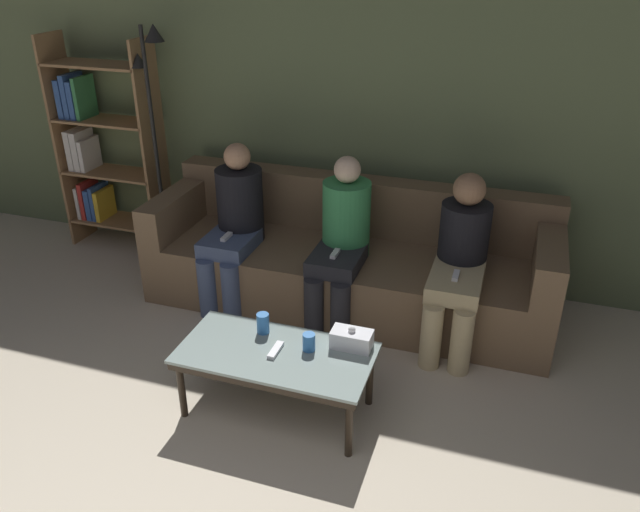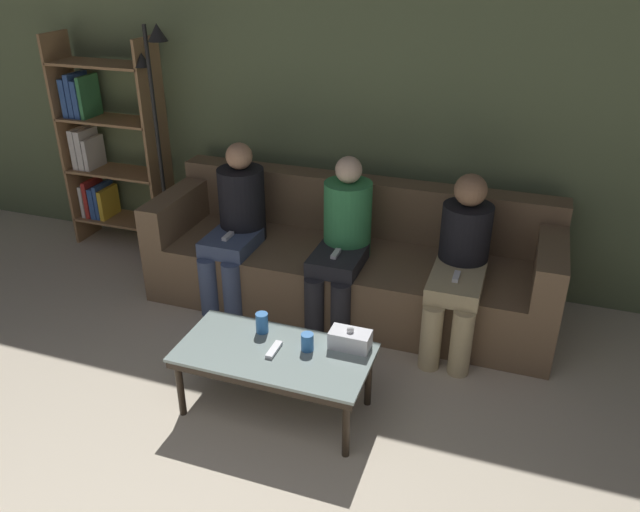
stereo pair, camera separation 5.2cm
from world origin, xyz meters
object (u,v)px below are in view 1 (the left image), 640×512
couch (349,262)px  cup_near_left (263,323)px  cup_near_right (309,342)px  seated_person_left_end (235,221)px  game_remote (276,350)px  seated_person_mid_right (460,258)px  coffee_table (276,358)px  seated_person_mid_left (342,237)px  tissue_box (352,339)px  standing_lamp (155,124)px  bookshelf (99,149)px

couch → cup_near_left: (-0.18, -1.12, 0.15)m
couch → cup_near_right: (0.12, -1.20, 0.14)m
seated_person_left_end → game_remote: bearing=-55.7°
cup_near_left → game_remote: size_ratio=0.79×
couch → seated_person_mid_right: (0.78, -0.24, 0.28)m
coffee_table → seated_person_mid_left: seated_person_mid_left is taller
tissue_box → seated_person_mid_right: bearing=62.4°
standing_lamp → seated_person_mid_right: size_ratio=1.68×
cup_near_right → game_remote: 0.18m
cup_near_left → standing_lamp: size_ratio=0.06×
bookshelf → standing_lamp: standing_lamp is taller
couch → tissue_box: couch is taller
seated_person_mid_right → tissue_box: bearing=-117.6°
cup_near_left → seated_person_left_end: seated_person_left_end is taller
couch → tissue_box: (0.33, -1.10, 0.14)m
couch → seated_person_mid_left: 0.36m
game_remote → bookshelf: size_ratio=0.09×
seated_person_mid_right → seated_person_mid_left: bearing=177.9°
coffee_table → standing_lamp: bearing=136.8°
game_remote → seated_person_left_end: 1.31m
coffee_table → seated_person_mid_right: seated_person_mid_right is taller
seated_person_left_end → cup_near_left: bearing=-57.1°
coffee_table → seated_person_mid_right: size_ratio=0.95×
couch → bookshelf: bearing=172.5°
couch → game_remote: couch is taller
couch → cup_near_left: couch is taller
tissue_box → seated_person_mid_left: (-0.33, 0.90, 0.15)m
game_remote → seated_person_mid_left: seated_person_mid_left is taller
cup_near_right → tissue_box: 0.23m
tissue_box → seated_person_left_end: (-1.10, 0.90, 0.16)m
seated_person_mid_right → cup_near_right: bearing=-124.5°
coffee_table → tissue_box: (0.37, 0.17, 0.09)m
couch → coffee_table: bearing=-92.1°
seated_person_left_end → cup_near_right: bearing=-48.1°
couch → tissue_box: bearing=-73.6°
couch → seated_person_mid_right: seated_person_mid_right is taller
cup_near_right → bookshelf: bearing=147.3°
couch → cup_near_right: 1.21m
coffee_table → game_remote: bearing=91.8°
cup_near_left → standing_lamp: (-1.38, 1.27, 0.68)m
cup_near_right → standing_lamp: (-1.68, 1.35, 0.69)m
cup_near_left → coffee_table: bearing=-48.0°
standing_lamp → seated_person_mid_left: bearing=-13.0°
cup_near_right → seated_person_mid_left: (-0.12, 0.99, 0.16)m
couch → bookshelf: (-2.21, 0.29, 0.53)m
cup_near_right → seated_person_mid_left: size_ratio=0.09×
standing_lamp → seated_person_left_end: standing_lamp is taller
couch → game_remote: 1.28m
tissue_box → seated_person_left_end: 1.44m
coffee_table → bookshelf: bearing=144.1°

